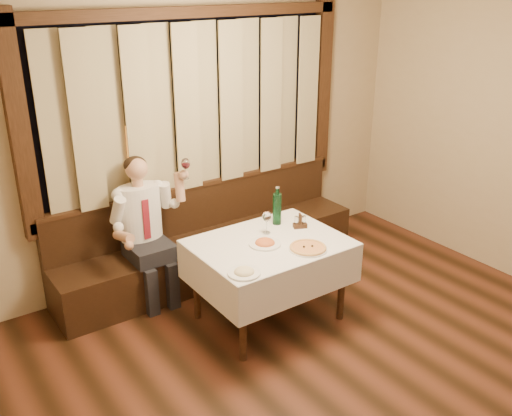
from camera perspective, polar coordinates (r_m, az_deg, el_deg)
room at (r=4.04m, az=7.52°, el=2.44°), size 5.01×6.01×2.81m
banquette at (r=5.82m, az=-4.64°, el=-3.75°), size 3.20×0.61×0.94m
dining_table at (r=4.90m, az=1.34°, el=-4.51°), size 1.27×0.97×0.76m
pizza at (r=4.73m, az=5.22°, el=-3.99°), size 0.32×0.32×0.03m
pasta_red at (r=4.78m, az=0.90°, el=-3.29°), size 0.27×0.27×0.09m
pasta_cream at (r=4.34m, az=-1.20°, el=-6.19°), size 0.25×0.25×0.09m
green_bottle at (r=5.14m, az=2.12°, el=-0.02°), size 0.08×0.08×0.36m
table_wine_glass at (r=4.94m, az=1.07°, el=-0.95°), size 0.08×0.08×0.21m
cruet_caddy at (r=5.11m, az=4.43°, el=-1.49°), size 0.14×0.10×0.13m
seated_man at (r=5.25m, az=-11.06°, el=-1.16°), size 0.75×0.56×1.38m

